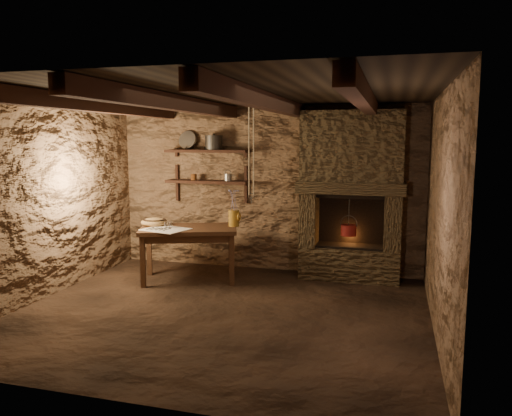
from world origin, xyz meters
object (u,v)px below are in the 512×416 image
(iron_stockpot, at_px, (214,143))
(red_pot, at_px, (349,229))
(stoneware_jug, at_px, (234,210))
(wooden_bowl, at_px, (154,222))
(work_table, at_px, (189,252))

(iron_stockpot, xyz_separation_m, red_pot, (1.98, -0.12, -1.16))
(iron_stockpot, distance_m, red_pot, 2.30)
(stoneware_jug, bearing_deg, iron_stockpot, 149.09)
(stoneware_jug, relative_size, iron_stockpot, 2.04)
(red_pot, bearing_deg, wooden_bowl, -167.57)
(wooden_bowl, height_order, iron_stockpot, iron_stockpot)
(work_table, xyz_separation_m, wooden_bowl, (-0.52, 0.02, 0.38))
(work_table, bearing_deg, stoneware_jug, 4.42)
(work_table, bearing_deg, red_pot, -3.92)
(stoneware_jug, relative_size, wooden_bowl, 1.40)
(iron_stockpot, bearing_deg, stoneware_jug, -45.34)
(work_table, relative_size, red_pot, 2.70)
(work_table, distance_m, stoneware_jug, 0.84)
(stoneware_jug, xyz_separation_m, iron_stockpot, (-0.45, 0.46, 0.91))
(iron_stockpot, relative_size, red_pot, 0.47)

